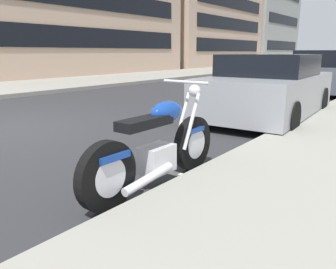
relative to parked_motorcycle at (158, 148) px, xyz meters
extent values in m
plane|color=#28282B|center=(0.43, 4.16, -0.44)|extent=(260.00, 260.00, 0.00)
cube|color=gray|center=(12.43, 10.93, -0.37)|extent=(120.00, 5.00, 0.14)
cube|color=silver|center=(0.43, 0.49, -0.44)|extent=(0.12, 2.20, 0.01)
cylinder|color=black|center=(0.71, 0.01, -0.10)|extent=(0.68, 0.11, 0.68)
cylinder|color=silver|center=(0.71, 0.01, -0.10)|extent=(0.37, 0.12, 0.37)
cylinder|color=black|center=(-0.75, 0.00, -0.10)|extent=(0.68, 0.11, 0.68)
cylinder|color=silver|center=(-0.75, 0.00, -0.10)|extent=(0.37, 0.12, 0.37)
cube|color=silver|center=(-0.02, 0.00, -0.12)|extent=(0.40, 0.26, 0.30)
cube|color=black|center=(-0.20, 0.00, 0.32)|extent=(0.68, 0.22, 0.10)
ellipsoid|color=navy|center=(0.16, 0.00, 0.38)|extent=(0.48, 0.24, 0.24)
cube|color=navy|center=(-0.70, 0.00, 0.08)|extent=(0.36, 0.18, 0.06)
cube|color=navy|center=(0.69, 0.01, 0.08)|extent=(0.32, 0.16, 0.06)
cylinder|color=silver|center=(0.56, 0.08, 0.21)|extent=(0.34, 0.05, 0.65)
cylinder|color=silver|center=(0.56, -0.06, 0.21)|extent=(0.34, 0.05, 0.65)
cylinder|color=silver|center=(0.53, 0.01, 0.68)|extent=(0.04, 0.62, 0.04)
sphere|color=silver|center=(0.73, 0.01, 0.56)|extent=(0.15, 0.15, 0.15)
cylinder|color=silver|center=(-0.32, -0.14, -0.22)|extent=(0.71, 0.09, 0.16)
cube|color=gray|center=(4.63, 0.54, 0.12)|extent=(4.29, 2.09, 0.80)
cube|color=black|center=(4.53, 0.53, 0.74)|extent=(2.10, 1.82, 0.45)
cylinder|color=black|center=(5.96, 1.46, -0.13)|extent=(0.63, 0.25, 0.62)
cylinder|color=black|center=(6.05, -0.24, -0.13)|extent=(0.63, 0.25, 0.62)
cylinder|color=black|center=(3.20, 1.32, -0.13)|extent=(0.63, 0.25, 0.62)
cylinder|color=black|center=(3.29, -0.39, -0.13)|extent=(0.63, 0.25, 0.62)
cube|color=#4C515B|center=(10.72, 0.67, 0.12)|extent=(4.32, 2.03, 0.80)
cube|color=black|center=(10.49, 0.69, 0.80)|extent=(2.41, 1.77, 0.55)
cylinder|color=black|center=(12.16, 1.39, -0.13)|extent=(0.63, 0.26, 0.62)
cylinder|color=black|center=(9.38, 1.56, -0.13)|extent=(0.63, 0.26, 0.62)
cylinder|color=black|center=(14.60, 1.29, -0.13)|extent=(0.62, 0.22, 0.62)
cube|color=black|center=(11.36, 13.20, 1.79)|extent=(13.20, 0.06, 1.10)
cube|color=black|center=(11.36, 13.20, 3.88)|extent=(13.20, 0.06, 1.10)
cube|color=tan|center=(27.64, 17.70, 4.25)|extent=(14.58, 8.94, 9.38)
cube|color=black|center=(27.64, 13.20, 1.62)|extent=(12.25, 0.06, 1.10)
cube|color=black|center=(27.64, 13.20, 3.56)|extent=(12.25, 0.06, 1.10)
cube|color=black|center=(27.64, 13.20, 5.50)|extent=(12.25, 0.06, 1.10)
cube|color=#939993|center=(42.05, 18.97, 4.65)|extent=(12.39, 11.49, 10.18)
cube|color=black|center=(42.05, 13.20, 1.80)|extent=(10.41, 0.06, 1.10)
cube|color=black|center=(42.05, 13.20, 4.95)|extent=(10.41, 0.06, 1.10)
camera|label=1|loc=(-2.76, -2.23, 1.02)|focal=36.24mm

